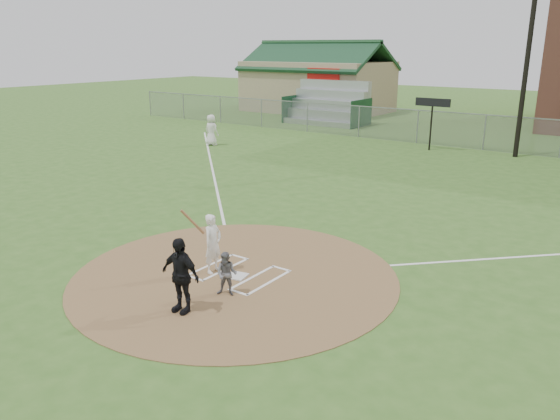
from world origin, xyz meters
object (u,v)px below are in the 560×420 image
Objects in this scene: home_plate at (237,276)px; catcher at (227,274)px; ondeck_player at (211,130)px; batter_at_plate at (213,243)px; umpire at (180,275)px.

catcher is (0.50, -0.96, 0.52)m from home_plate.
ondeck_player is 1.03× the size of batter_at_plate.
umpire is at bearing -84.20° from home_plate.
catcher reaches higher than home_plate.
home_plate is 1.05m from batter_at_plate.
home_plate is 0.26× the size of ondeck_player.
home_plate is at bearing 9.25° from batter_at_plate.
home_plate is at bearing 92.20° from umpire.
umpire is 0.95× the size of ondeck_player.
ondeck_player is (-13.79, 14.14, 0.88)m from home_plate.
catcher is at bearing 130.66° from ondeck_player.
umpire is at bearing 127.88° from ondeck_player.
umpire is at bearing -65.92° from batter_at_plate.
home_plate is 1.20m from catcher.
home_plate is 19.77m from ondeck_player.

